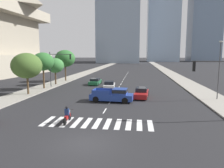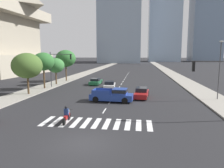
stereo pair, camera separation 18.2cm
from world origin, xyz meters
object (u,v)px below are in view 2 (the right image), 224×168
(motorcycle_third, at_px, (67,116))
(pickup_truck, at_px, (114,95))
(street_lamp_east, at_px, (220,66))
(street_tree_third, at_px, (56,66))
(sedan_white_2, at_px, (110,85))
(traffic_signal_far, at_px, (58,63))
(traffic_signal_near, at_px, (222,76))
(sedan_red_1, at_px, (142,93))
(sedan_green_0, at_px, (96,82))
(street_tree_fourth, at_px, (66,59))
(street_tree_second, at_px, (43,62))
(street_tree_nearest, at_px, (27,66))

(motorcycle_third, xyz_separation_m, pickup_truck, (3.02, 8.56, 0.23))
(street_lamp_east, bearing_deg, street_tree_third, 158.17)
(street_tree_third, bearing_deg, sedan_white_2, -18.45)
(motorcycle_third, relative_size, traffic_signal_far, 0.35)
(traffic_signal_near, bearing_deg, sedan_red_1, -53.28)
(sedan_green_0, xyz_separation_m, street_tree_third, (-7.54, -1.47, 3.19))
(pickup_truck, relative_size, traffic_signal_far, 0.88)
(street_tree_fourth, bearing_deg, street_tree_third, -90.00)
(traffic_signal_far, xyz_separation_m, street_tree_third, (-1.83, 3.14, -0.57))
(traffic_signal_far, height_order, street_lamp_east, street_lamp_east)
(street_lamp_east, bearing_deg, traffic_signal_near, -108.41)
(pickup_truck, distance_m, sedan_red_1, 4.71)
(motorcycle_third, bearing_deg, traffic_signal_far, 19.91)
(sedan_white_2, xyz_separation_m, street_tree_third, (-11.05, 3.69, 3.13))
(sedan_white_2, relative_size, traffic_signal_near, 0.82)
(sedan_white_2, bearing_deg, street_tree_fourth, 46.17)
(street_tree_second, bearing_deg, street_lamp_east, -11.67)
(motorcycle_third, bearing_deg, street_tree_fourth, 16.29)
(sedan_green_0, xyz_separation_m, traffic_signal_far, (-5.71, -4.61, 3.76))
(sedan_red_1, bearing_deg, street_lamp_east, 91.94)
(traffic_signal_near, bearing_deg, street_tree_second, -30.95)
(traffic_signal_near, distance_m, street_tree_third, 30.03)
(sedan_green_0, xyz_separation_m, sedan_white_2, (3.52, -5.16, 0.06))
(street_tree_fourth, bearing_deg, motorcycle_third, -69.98)
(street_tree_fourth, bearing_deg, traffic_signal_near, -46.61)
(traffic_signal_far, height_order, street_tree_nearest, traffic_signal_far)
(motorcycle_third, bearing_deg, pickup_truck, -23.17)
(sedan_white_2, bearing_deg, pickup_truck, -172.53)
(traffic_signal_near, relative_size, street_lamp_east, 0.74)
(street_lamp_east, xyz_separation_m, street_tree_third, (-26.10, 10.45, -0.69))
(sedan_red_1, bearing_deg, street_tree_fourth, -127.57)
(sedan_red_1, height_order, traffic_signal_far, traffic_signal_far)
(pickup_truck, height_order, street_tree_nearest, street_tree_nearest)
(sedan_white_2, distance_m, street_tree_second, 11.85)
(street_tree_fourth, bearing_deg, street_lamp_east, -31.58)
(sedan_white_2, xyz_separation_m, street_tree_fourth, (-11.05, 9.28, 4.37))
(motorcycle_third, height_order, sedan_white_2, motorcycle_third)
(sedan_green_0, distance_m, traffic_signal_far, 8.25)
(street_tree_nearest, bearing_deg, sedan_green_0, 57.27)
(pickup_truck, relative_size, sedan_red_1, 1.10)
(sedan_red_1, bearing_deg, motorcycle_third, -23.42)
(sedan_red_1, xyz_separation_m, traffic_signal_far, (-14.57, 6.68, 3.72))
(motorcycle_third, xyz_separation_m, sedan_red_1, (6.51, 11.72, 0.03))
(street_tree_nearest, distance_m, street_tree_second, 5.20)
(sedan_white_2, height_order, traffic_signal_near, traffic_signal_near)
(street_tree_nearest, bearing_deg, pickup_truck, -11.93)
(traffic_signal_far, relative_size, street_tree_third, 1.22)
(street_tree_second, bearing_deg, sedan_red_1, -16.18)
(pickup_truck, height_order, sedan_red_1, pickup_truck)
(traffic_signal_far, distance_m, street_tree_second, 2.68)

